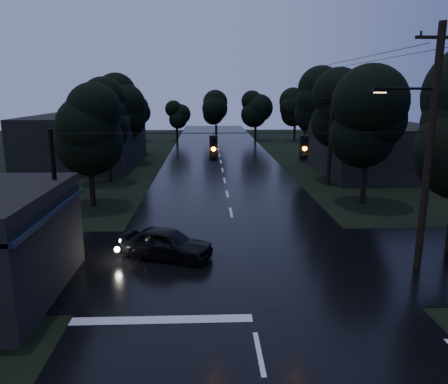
{
  "coord_description": "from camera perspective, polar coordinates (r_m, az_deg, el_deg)",
  "views": [
    {
      "loc": [
        -1.45,
        -6.16,
        7.4
      ],
      "look_at": [
        -0.66,
        14.36,
        2.65
      ],
      "focal_mm": 35.0,
      "sensor_mm": 36.0,
      "label": 1
    }
  ],
  "objects": [
    {
      "name": "main_road",
      "position": [
        36.94,
        0.07,
        1.48
      ],
      "size": [
        12.0,
        120.0,
        0.02
      ],
      "primitive_type": "cube",
      "color": "black",
      "rests_on": "ground"
    },
    {
      "name": "cross_street",
      "position": [
        19.67,
        2.2,
        -9.08
      ],
      "size": [
        60.0,
        9.0,
        0.02
      ],
      "primitive_type": "cube",
      "color": "black",
      "rests_on": "ground"
    },
    {
      "name": "building_far_right",
      "position": [
        43.35,
        18.77,
        5.46
      ],
      "size": [
        10.0,
        14.0,
        4.4
      ],
      "primitive_type": "cube",
      "color": "black",
      "rests_on": "ground"
    },
    {
      "name": "building_far_left",
      "position": [
        48.09,
        -17.46,
        6.59
      ],
      "size": [
        10.0,
        16.0,
        5.0
      ],
      "primitive_type": "cube",
      "color": "black",
      "rests_on": "ground"
    },
    {
      "name": "utility_pole_main",
      "position": [
        19.43,
        25.05,
        5.49
      ],
      "size": [
        3.5,
        0.3,
        10.0
      ],
      "color": "black",
      "rests_on": "ground"
    },
    {
      "name": "utility_pole_far",
      "position": [
        35.7,
        13.74,
        7.01
      ],
      "size": [
        2.0,
        0.3,
        7.5
      ],
      "color": "black",
      "rests_on": "ground"
    },
    {
      "name": "anchor_pole_left",
      "position": [
        18.72,
        -21.01,
        -1.45
      ],
      "size": [
        0.18,
        0.18,
        6.0
      ],
      "primitive_type": "cylinder",
      "color": "black",
      "rests_on": "ground"
    },
    {
      "name": "span_signals",
      "position": [
        17.4,
        4.44,
        5.88
      ],
      "size": [
        15.0,
        0.37,
        1.12
      ],
      "color": "black",
      "rests_on": "ground"
    },
    {
      "name": "tree_left_a",
      "position": [
        29.23,
        -17.36,
        8.22
      ],
      "size": [
        3.92,
        3.92,
        8.26
      ],
      "color": "black",
      "rests_on": "ground"
    },
    {
      "name": "tree_left_b",
      "position": [
        37.11,
        -15.13,
        9.84
      ],
      "size": [
        4.2,
        4.2,
        8.85
      ],
      "color": "black",
      "rests_on": "ground"
    },
    {
      "name": "tree_left_c",
      "position": [
        47.0,
        -13.2,
        10.99
      ],
      "size": [
        4.48,
        4.48,
        9.44
      ],
      "color": "black",
      "rests_on": "ground"
    },
    {
      "name": "tree_right_a",
      "position": [
        30.09,
        18.34,
        8.99
      ],
      "size": [
        4.2,
        4.2,
        8.85
      ],
      "color": "black",
      "rests_on": "ground"
    },
    {
      "name": "tree_right_b",
      "position": [
        37.84,
        15.01,
        10.47
      ],
      "size": [
        4.48,
        4.48,
        9.44
      ],
      "color": "black",
      "rests_on": "ground"
    },
    {
      "name": "tree_right_c",
      "position": [
        47.62,
        12.19,
        11.51
      ],
      "size": [
        4.76,
        4.76,
        10.03
      ],
      "color": "black",
      "rests_on": "ground"
    },
    {
      "name": "car",
      "position": [
        19.97,
        -7.49,
        -6.65
      ],
      "size": [
        4.5,
        2.97,
        1.42
      ],
      "primitive_type": "imported",
      "rotation": [
        0.0,
        0.0,
        1.23
      ],
      "color": "black",
      "rests_on": "ground"
    }
  ]
}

